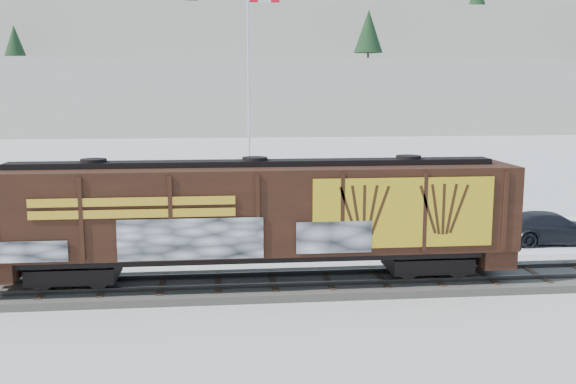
{
  "coord_description": "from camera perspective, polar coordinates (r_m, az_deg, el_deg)",
  "views": [
    {
      "loc": [
        -3.79,
        -22.57,
        7.2
      ],
      "look_at": [
        -1.14,
        3.0,
        3.09
      ],
      "focal_mm": 40.0,
      "sensor_mm": 36.0,
      "label": 1
    }
  ],
  "objects": [
    {
      "name": "flagpole",
      "position": [
        38.63,
        -3.34,
        5.96
      ],
      "size": [
        2.3,
        0.9,
        13.42
      ],
      "color": "silver",
      "rests_on": "ground"
    },
    {
      "name": "hillside",
      "position": [
        162.57,
        -4.7,
        11.58
      ],
      "size": [
        360.0,
        110.0,
        93.0
      ],
      "color": "white",
      "rests_on": "ground"
    },
    {
      "name": "hopper_railcar",
      "position": [
        23.01,
        -2.91,
        -1.85
      ],
      "size": [
        18.59,
        3.06,
        4.3
      ],
      "color": "black",
      "rests_on": "rail_track"
    },
    {
      "name": "car_dark",
      "position": [
        32.67,
        22.31,
        -2.95
      ],
      "size": [
        5.18,
        2.22,
        1.49
      ],
      "primitive_type": "imported",
      "rotation": [
        0.0,
        0.0,
        1.54
      ],
      "color": "black",
      "rests_on": "parking_strip"
    },
    {
      "name": "ground",
      "position": [
        24.0,
        3.49,
        -8.39
      ],
      "size": [
        500.0,
        500.0,
        0.0
      ],
      "primitive_type": "plane",
      "color": "white",
      "rests_on": "ground"
    },
    {
      "name": "parking_strip",
      "position": [
        31.15,
        1.24,
        -4.25
      ],
      "size": [
        40.0,
        8.0,
        0.03
      ],
      "primitive_type": "cube",
      "color": "white",
      "rests_on": "ground"
    },
    {
      "name": "rail_track",
      "position": [
        23.95,
        3.49,
        -8.06
      ],
      "size": [
        50.0,
        3.4,
        0.43
      ],
      "color": "#59544C",
      "rests_on": "ground"
    },
    {
      "name": "car_silver",
      "position": [
        30.36,
        -13.63,
        -3.41
      ],
      "size": [
        4.63,
        2.94,
        1.47
      ],
      "primitive_type": "imported",
      "rotation": [
        0.0,
        0.0,
        1.87
      ],
      "color": "#B6B9BE",
      "rests_on": "parking_strip"
    },
    {
      "name": "car_white",
      "position": [
        30.15,
        6.35,
        -3.13
      ],
      "size": [
        5.26,
        3.37,
        1.64
      ],
      "primitive_type": "imported",
      "rotation": [
        0.0,
        0.0,
        1.93
      ],
      "color": "white",
      "rests_on": "parking_strip"
    }
  ]
}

